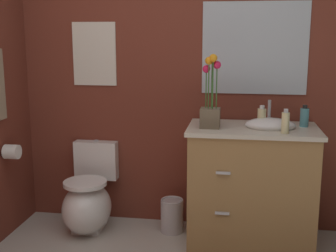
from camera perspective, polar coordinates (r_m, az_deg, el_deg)
The scene contains 11 objects.
wall_back at distance 3.56m, azimuth 5.21°, elevation 6.69°, with size 4.10×0.05×2.50m, color maroon.
toilet at distance 3.68m, azimuth -10.12°, elevation -9.40°, with size 0.38×0.59×0.69m.
vanity_cabinet at distance 3.40m, azimuth 10.61°, elevation -7.35°, with size 0.94×0.56×1.07m.
flower_vase at distance 3.20m, azimuth 5.46°, elevation 2.80°, with size 0.14×0.14×0.53m.
soap_bottle at distance 3.11m, azimuth 14.79°, elevation 0.45°, with size 0.05×0.05×0.17m.
lotion_bottle at distance 3.31m, azimuth 11.90°, elevation 1.12°, with size 0.06×0.06×0.16m.
hand_wash_bottle at distance 3.38m, azimuth 17.06°, elevation 1.11°, with size 0.06×0.06×0.16m.
trash_bin at distance 3.63m, azimuth 0.51°, elevation -11.36°, with size 0.18×0.18×0.27m.
wall_poster at distance 3.70m, azimuth -9.40°, elevation 9.08°, with size 0.36×0.01×0.51m, color silver.
wall_mirror at distance 3.52m, azimuth 11.04°, elevation 9.74°, with size 0.80×0.01×0.70m, color #B2BCC6.
toilet_paper_roll at distance 3.59m, azimuth -19.36°, elevation -3.13°, with size 0.11×0.11×0.11m, color white.
Camera 1 is at (0.43, -1.76, 1.54)m, focal length 47.63 mm.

